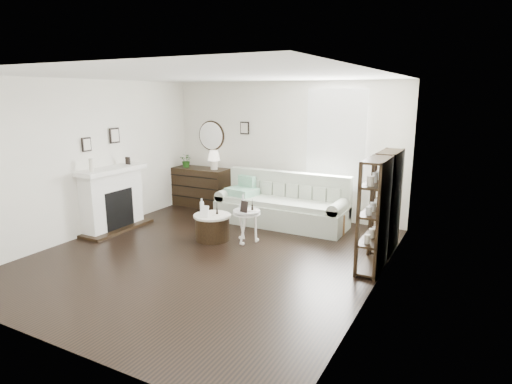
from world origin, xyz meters
The scene contains 18 objects.
room centered at (0.73, 2.70, 1.60)m, with size 5.50×5.50×5.50m.
fireplace centered at (-2.32, 0.30, 0.54)m, with size 0.50×1.40×1.84m.
shelf_unit_far centered at (2.33, 1.55, 0.80)m, with size 0.30×0.80×1.60m.
shelf_unit_near centered at (2.33, 0.65, 0.80)m, with size 0.30×0.80×1.60m.
sofa centered at (0.29, 2.08, 0.32)m, with size 2.51×0.87×0.97m.
quilt centered at (-0.53, 1.95, 0.57)m, with size 0.55×0.45×0.14m, color #268D64.
suitcase centered at (1.27, 1.97, 0.19)m, with size 0.56×0.19×0.37m, color brown.
dresser centered at (-1.90, 2.47, 0.43)m, with size 1.28×0.55×0.85m.
table_lamp centered at (-1.53, 2.47, 1.06)m, with size 0.26×0.26×0.41m, color beige, non-canonical shape.
potted_plant centered at (-2.22, 2.42, 1.01)m, with size 0.27×0.24×0.30m, color #235618.
drum_table centered at (-0.38, 0.66, 0.22)m, with size 0.64×0.64×0.44m.
pedestal_table centered at (0.20, 0.82, 0.51)m, with size 0.46×0.46×0.56m.
eiffel_drum centered at (-0.31, 0.70, 0.53)m, with size 0.10×0.10×0.18m, color black, non-canonical shape.
bottle_drum centered at (-0.54, 0.59, 0.59)m, with size 0.07×0.07×0.28m, color silver.
card_frame_drum centered at (-0.43, 0.50, 0.54)m, with size 0.15×0.01×0.19m, color white.
eiffel_ped centered at (0.29, 0.85, 0.64)m, with size 0.10×0.10×0.17m, color black, non-canonical shape.
flask_ped centered at (0.12, 0.84, 0.68)m, with size 0.13×0.13×0.25m, color silver, non-canonical shape.
card_frame_ped centered at (0.22, 0.70, 0.65)m, with size 0.14×0.01×0.19m, color black.
Camera 1 is at (3.56, -5.18, 2.45)m, focal length 30.00 mm.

